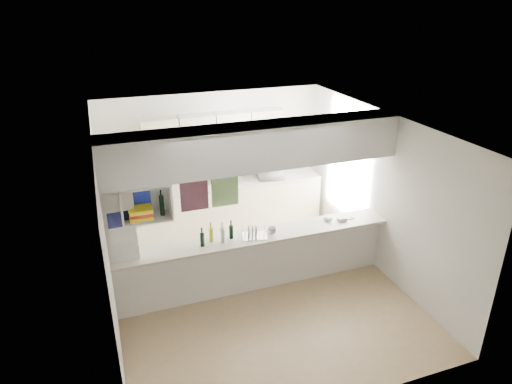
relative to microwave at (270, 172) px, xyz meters
name	(u,v)px	position (x,y,z in m)	size (l,w,h in m)	color
floor	(256,287)	(-1.03, -2.06, -1.05)	(4.80, 4.80, 0.00)	#9C825A
ceiling	(256,125)	(-1.03, -2.06, 1.55)	(4.80, 4.80, 0.00)	white
wall_back	(214,160)	(-1.03, 0.34, 0.25)	(4.20, 4.20, 0.00)	silver
wall_left	(105,236)	(-3.13, -2.06, 0.25)	(4.80, 4.80, 0.00)	silver
wall_right	(380,193)	(1.07, -2.06, 0.25)	(4.80, 4.80, 0.00)	silver
servery_partition	(245,191)	(-1.20, -2.06, 0.60)	(4.20, 0.50, 2.60)	silver
cubby_shelf	(144,203)	(-2.60, -2.12, 0.66)	(0.65, 0.35, 0.50)	white
kitchen_run	(226,187)	(-0.87, 0.08, -0.23)	(3.60, 0.63, 2.24)	#EAE5C6
microwave	(270,172)	(0.00, 0.00, 0.00)	(0.49, 0.33, 0.27)	white
bowl	(272,163)	(0.04, 0.01, 0.17)	(0.25, 0.25, 0.06)	navy
dish_rack	(255,232)	(-1.07, -2.09, -0.06)	(0.41, 0.34, 0.20)	silver
cup	(272,231)	(-0.81, -2.12, -0.07)	(0.13, 0.13, 0.10)	white
wine_bottles	(217,235)	(-1.63, -2.06, -0.02)	(0.51, 0.14, 0.32)	black
plastic_tubs	(334,218)	(0.29, -2.01, -0.10)	(0.49, 0.22, 0.07)	silver
utensil_jar	(213,180)	(-1.12, 0.09, -0.06)	(0.11, 0.11, 0.15)	black
knife_block	(223,177)	(-0.93, 0.12, -0.02)	(0.11, 0.09, 0.22)	brown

